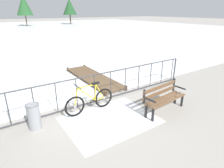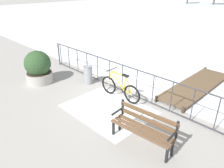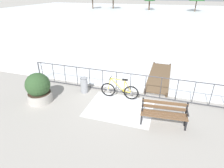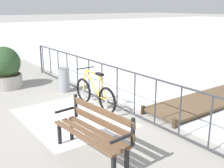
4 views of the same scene
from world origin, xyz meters
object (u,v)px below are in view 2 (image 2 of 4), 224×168
object	(u,v)px
bicycle_near_railing	(120,89)
planter_with_shrub	(38,68)
park_bench	(144,125)
trash_bin	(88,75)

from	to	relation	value
bicycle_near_railing	planter_with_shrub	size ratio (longest dim) A/B	1.32
bicycle_near_railing	park_bench	bearing A→B (deg)	-32.60
bicycle_near_railing	planter_with_shrub	bearing A→B (deg)	-157.83
bicycle_near_railing	park_bench	size ratio (longest dim) A/B	1.05
park_bench	planter_with_shrub	bearing A→B (deg)	-179.55
bicycle_near_railing	trash_bin	size ratio (longest dim) A/B	2.34
park_bench	trash_bin	xyz separation A→B (m)	(-3.69, 1.26, -0.14)
park_bench	planter_with_shrub	size ratio (longest dim) A/B	1.26
planter_with_shrub	park_bench	bearing A→B (deg)	0.45
planter_with_shrub	trash_bin	xyz separation A→B (m)	(1.48, 1.30, -0.25)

